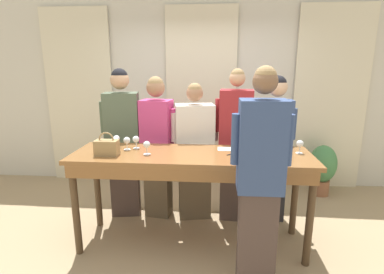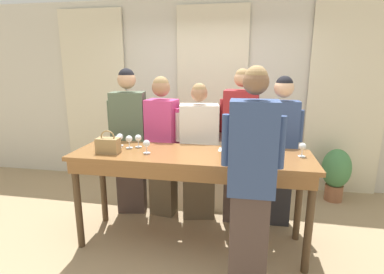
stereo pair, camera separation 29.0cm
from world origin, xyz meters
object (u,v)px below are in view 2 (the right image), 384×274
Objects in this scene: guest_navy_coat at (280,148)px; wine_glass_front_mid at (302,147)px; wine_glass_center_left at (147,144)px; handbag at (108,145)px; potted_plant at (336,172)px; wine_glass_center_right at (118,139)px; host_pouring at (251,186)px; guest_olive_jacket at (130,141)px; tasting_bar at (190,166)px; guest_cream_sweater at (199,153)px; guest_pink_top at (162,145)px; wine_bottle at (241,152)px; wine_glass_center_mid at (129,139)px; guest_striped_shirt at (240,147)px; wine_glass_front_right at (138,138)px; wine_glass_front_left at (120,137)px.

wine_glass_front_mid is at bearing -73.62° from guest_navy_coat.
handbag is at bearing -170.43° from wine_glass_center_left.
potted_plant is (0.86, 0.78, -0.51)m from guest_navy_coat.
host_pouring is (1.38, -0.69, -0.13)m from wine_glass_center_right.
host_pouring is at bearing -39.84° from guest_olive_jacket.
guest_cream_sweater is (-0.01, 0.62, -0.05)m from tasting_bar.
wine_glass_front_mid is 1.63m from guest_pink_top.
potted_plant is (2.59, 1.51, -0.66)m from handbag.
handbag reaches higher than wine_glass_front_mid.
wine_glass_center_left is 1.52m from guest_navy_coat.
wine_bottle is at bearing -25.60° from tasting_bar.
guest_navy_coat is at bearing 74.72° from host_pouring.
wine_bottle is 2.39× the size of wine_glass_center_left.
host_pouring is (-0.33, -1.23, 0.03)m from guest_navy_coat.
wine_glass_front_mid is at bearing 0.36° from wine_glass_center_mid.
wine_glass_center_mid is 2.86m from potted_plant.
potted_plant is (1.31, 0.78, -0.50)m from guest_striped_shirt.
tasting_bar is 1.38× the size of guest_pink_top.
handbag reaches higher than potted_plant.
guest_navy_coat is at bearing 34.13° from tasting_bar.
wine_glass_center_mid is at bearing 163.70° from wine_bottle.
guest_striped_shirt is (0.47, 0.62, 0.05)m from tasting_bar.
guest_striped_shirt reaches higher than guest_navy_coat.
guest_pink_top is 0.46m from guest_cream_sweater.
guest_pink_top reaches higher than wine_glass_center_right.
guest_navy_coat is (1.38, 0.00, 0.03)m from guest_pink_top.
potted_plant is (2.57, 1.32, -0.67)m from wine_glass_center_right.
wine_glass_center_right is at bearing -145.56° from guest_cream_sweater.
guest_striped_shirt reaches higher than potted_plant.
tasting_bar is 1.08m from guest_olive_jacket.
guest_cream_sweater is (0.78, 0.53, -0.26)m from wine_glass_center_right.
wine_glass_front_right reaches higher than tasting_bar.
host_pouring is at bearing -120.74° from potted_plant.
wine_bottle reaches higher than wine_glass_center_right.
guest_pink_top is 0.93× the size of host_pouring.
guest_striped_shirt reaches higher than guest_cream_sweater.
wine_glass_center_right is at bearing -121.51° from guest_pink_top.
guest_cream_sweater is (-1.08, 0.51, -0.26)m from wine_glass_front_mid.
tasting_bar is at bearing -141.69° from potted_plant.
tasting_bar is 1.44× the size of guest_cream_sweater.
guest_pink_top is at bearing -180.00° from guest_cream_sweater.
wine_glass_front_left and wine_glass_front_mid have the same top height.
wine_glass_center_mid is 1.27m from guest_striped_shirt.
guest_navy_coat reaches higher than guest_pink_top.
wine_glass_front_right is at bearing 147.10° from host_pouring.
guest_olive_jacket is (-0.08, 0.45, -0.16)m from wine_glass_front_left.
wine_glass_center_right is (0.02, 0.19, 0.01)m from handbag.
guest_navy_coat is (0.45, -0.00, 0.01)m from guest_striped_shirt.
wine_glass_center_left is 1.00× the size of wine_glass_center_mid.
wine_glass_front_right is at bearing 164.90° from tasting_bar.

